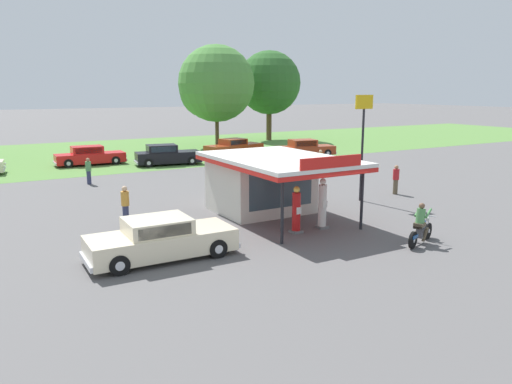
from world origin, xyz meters
name	(u,v)px	position (x,y,z in m)	size (l,w,h in m)	color
ground_plane	(322,229)	(0.00, 0.00, 0.00)	(300.00, 300.00, 0.00)	#5B5959
grass_verge_strip	(124,152)	(0.00, 30.00, 0.00)	(120.00, 24.00, 0.01)	#56843D
service_station_kiosk	(265,179)	(-0.59, 3.65, 1.61)	(4.80, 7.36, 3.21)	beige
gas_pump_nearside	(296,212)	(-1.24, 0.11, 0.87)	(0.44, 0.44, 1.91)	slate
gas_pump_offside	(322,205)	(0.06, 0.11, 0.97)	(0.44, 0.44, 2.11)	slate
motorcycle_with_rider	(421,227)	(1.93, -3.44, 0.65)	(2.06, 0.98, 1.58)	black
featured_classic_sedan	(161,240)	(-7.00, -0.14, 0.66)	(5.18, 2.07, 1.43)	beige
parked_car_second_row_spare	(167,155)	(0.71, 20.41, 0.72)	(5.26, 2.58, 1.57)	black
parked_car_back_row_right	(305,149)	(12.75, 18.99, 0.68)	(5.39, 2.74, 1.49)	#993819
parked_car_back_row_centre_left	(234,148)	(7.71, 22.65, 0.68)	(5.73, 2.80, 1.49)	#993819
parked_car_back_row_centre_right	(90,156)	(-4.47, 23.35, 0.67)	(5.35, 1.98, 1.46)	red
bystander_leaning_by_kiosk	(125,205)	(-6.87, 4.67, 0.90)	(0.34, 0.34, 1.70)	#2D3351
bystander_standing_back_lot	(88,170)	(-6.23, 15.14, 0.85)	(0.34, 0.34, 1.62)	#2D3351
bystander_chatting_near_pumps	(396,179)	(7.82, 3.58, 0.85)	(0.34, 0.34, 1.62)	brown
bystander_admiring_sedan	(320,161)	(8.48, 11.24, 0.86)	(0.34, 0.34, 1.63)	brown
tree_oak_distant_spare	(270,84)	(17.84, 33.03, 6.30)	(7.12, 7.12, 10.06)	brown
tree_oak_centre	(214,86)	(9.15, 29.65, 6.11)	(7.57, 7.57, 10.09)	brown
roadside_pole_sign	(363,130)	(5.02, 3.30, 3.65)	(1.10, 0.12, 5.42)	black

